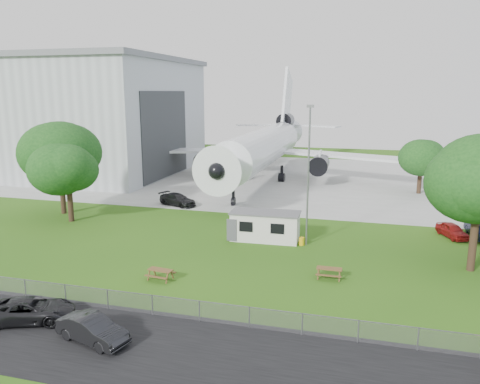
% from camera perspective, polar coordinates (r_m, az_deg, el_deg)
% --- Properties ---
extents(ground, '(160.00, 160.00, 0.00)m').
position_cam_1_polar(ground, '(37.93, -5.70, -8.24)').
color(ground, '#3B6C18').
extents(asphalt_strip, '(120.00, 8.00, 0.02)m').
position_cam_1_polar(asphalt_strip, '(27.31, -15.89, -17.17)').
color(asphalt_strip, black).
rests_on(asphalt_strip, ground).
extents(concrete_apron, '(120.00, 46.00, 0.03)m').
position_cam_1_polar(concrete_apron, '(73.50, 4.89, 1.77)').
color(concrete_apron, '#B7B7B2').
rests_on(concrete_apron, ground).
extents(hangar, '(43.00, 31.00, 18.55)m').
position_cam_1_polar(hangar, '(85.93, -21.33, 8.80)').
color(hangar, '#B2B7BC').
rests_on(hangar, ground).
extents(airliner, '(46.36, 47.73, 17.69)m').
position_cam_1_polar(airliner, '(71.04, 3.06, 5.72)').
color(airliner, white).
rests_on(airliner, ground).
extents(site_cabin, '(6.80, 2.92, 2.62)m').
position_cam_1_polar(site_cabin, '(42.33, 3.10, -4.15)').
color(site_cabin, silver).
rests_on(site_cabin, ground).
extents(picnic_west, '(1.98, 1.72, 0.76)m').
position_cam_1_polar(picnic_west, '(34.53, -9.64, -10.46)').
color(picnic_west, brown).
rests_on(picnic_west, ground).
extents(picnic_east, '(1.80, 1.51, 0.76)m').
position_cam_1_polar(picnic_east, '(34.89, 10.78, -10.26)').
color(picnic_east, brown).
rests_on(picnic_east, ground).
extents(fence, '(58.00, 0.04, 1.30)m').
position_cam_1_polar(fence, '(29.99, -12.36, -14.21)').
color(fence, gray).
rests_on(fence, ground).
extents(lamp_mast, '(0.16, 0.16, 12.00)m').
position_cam_1_polar(lamp_mast, '(40.28, 8.31, 1.75)').
color(lamp_mast, slate).
rests_on(lamp_mast, ground).
extents(tree_west_big, '(8.50, 8.50, 10.56)m').
position_cam_1_polar(tree_west_big, '(54.19, -21.14, 4.03)').
color(tree_west_big, '#382619').
rests_on(tree_west_big, ground).
extents(tree_west_small, '(6.43, 6.43, 8.55)m').
position_cam_1_polar(tree_west_small, '(50.64, -20.26, 2.46)').
color(tree_west_small, '#382619').
rests_on(tree_west_small, ground).
extents(tree_east_front, '(7.26, 7.26, 10.35)m').
position_cam_1_polar(tree_east_front, '(37.99, 27.19, 0.99)').
color(tree_east_front, '#382619').
rests_on(tree_east_front, ground).
extents(tree_far_apron, '(6.11, 6.11, 7.94)m').
position_cam_1_polar(tree_far_apron, '(65.32, 21.24, 4.00)').
color(tree_far_apron, '#382619').
rests_on(tree_far_apron, ground).
extents(car_centre_sedan, '(4.52, 2.58, 1.41)m').
position_cam_1_polar(car_centre_sedan, '(27.23, -17.54, -15.71)').
color(car_centre_sedan, black).
rests_on(car_centre_sedan, ground).
extents(car_west_estate, '(5.46, 3.89, 1.38)m').
position_cam_1_polar(car_west_estate, '(30.64, -24.22, -13.02)').
color(car_west_estate, black).
rests_on(car_west_estate, ground).
extents(car_ne_hatch, '(2.88, 4.10, 1.30)m').
position_cam_1_polar(car_ne_hatch, '(47.40, 24.46, -4.31)').
color(car_ne_hatch, maroon).
rests_on(car_ne_hatch, ground).
extents(car_ne_sedan, '(2.10, 4.71, 1.50)m').
position_cam_1_polar(car_ne_sedan, '(48.44, 27.26, -4.11)').
color(car_ne_sedan, black).
rests_on(car_ne_sedan, ground).
extents(car_apron_van, '(5.23, 3.64, 1.40)m').
position_cam_1_polar(car_apron_van, '(55.58, -7.63, -0.94)').
color(car_apron_van, black).
rests_on(car_apron_van, ground).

